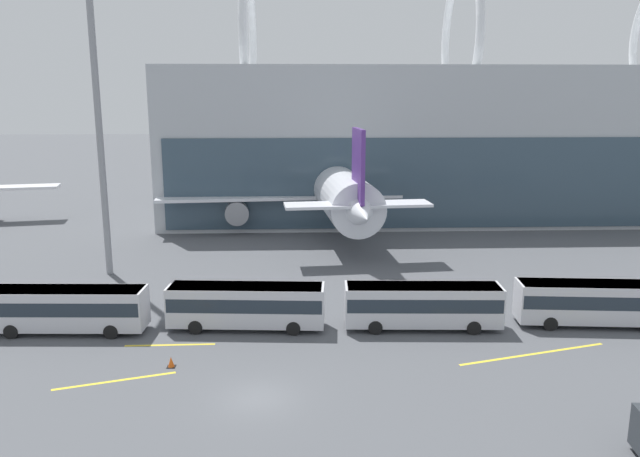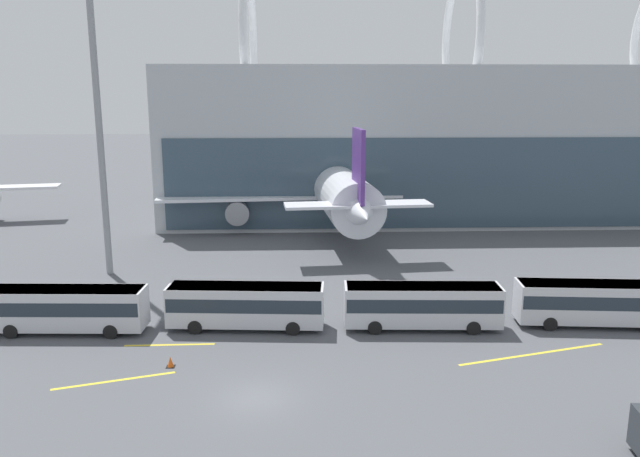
# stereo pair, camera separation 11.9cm
# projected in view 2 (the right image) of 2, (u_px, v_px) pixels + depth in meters

# --- Properties ---
(ground_plane) EXTENTS (440.00, 440.00, 0.00)m
(ground_plane) POSITION_uv_depth(u_px,v_px,m) (257.00, 398.00, 34.59)
(ground_plane) COLOR #515459
(airliner_at_gate_far) EXTENTS (42.64, 41.91, 13.18)m
(airliner_at_gate_far) POSITION_uv_depth(u_px,v_px,m) (335.00, 187.00, 76.23)
(airliner_at_gate_far) COLOR silver
(airliner_at_gate_far) RESTS_ON ground_plane
(shuttle_bus_0) EXTENTS (11.19, 3.03, 3.19)m
(shuttle_bus_0) POSITION_uv_depth(u_px,v_px,m) (66.00, 307.00, 43.68)
(shuttle_bus_0) COLOR silver
(shuttle_bus_0) RESTS_ON ground_plane
(shuttle_bus_1) EXTENTS (11.24, 3.32, 3.19)m
(shuttle_bus_1) POSITION_uv_depth(u_px,v_px,m) (246.00, 303.00, 44.35)
(shuttle_bus_1) COLOR silver
(shuttle_bus_1) RESTS_ON ground_plane
(shuttle_bus_2) EXTENTS (11.20, 3.06, 3.19)m
(shuttle_bus_2) POSITION_uv_depth(u_px,v_px,m) (422.00, 303.00, 44.36)
(shuttle_bus_2) COLOR silver
(shuttle_bus_2) RESTS_ON ground_plane
(shuttle_bus_3) EXTENTS (11.27, 3.53, 3.19)m
(shuttle_bus_3) POSITION_uv_depth(u_px,v_px,m) (595.00, 301.00, 44.90)
(shuttle_bus_3) COLOR silver
(shuttle_bus_3) RESTS_ON ground_plane
(floodlight_mast) EXTENTS (2.49, 2.49, 31.54)m
(floodlight_mast) POSITION_uv_depth(u_px,v_px,m) (94.00, 57.00, 54.07)
(floodlight_mast) COLOR gray
(floodlight_mast) RESTS_ON ground_plane
(lane_stripe_0) EXTENTS (6.75, 2.27, 0.01)m
(lane_stripe_0) POSITION_uv_depth(u_px,v_px,m) (115.00, 381.00, 36.64)
(lane_stripe_0) COLOR yellow
(lane_stripe_0) RESTS_ON ground_plane
(lane_stripe_1) EXTENTS (6.02, 0.32, 0.01)m
(lane_stripe_1) POSITION_uv_depth(u_px,v_px,m) (170.00, 345.00, 41.83)
(lane_stripe_1) COLOR yellow
(lane_stripe_1) RESTS_ON ground_plane
(lane_stripe_3) EXTENTS (10.54, 3.20, 0.01)m
(lane_stripe_3) POSITION_uv_depth(u_px,v_px,m) (533.00, 354.00, 40.34)
(lane_stripe_3) COLOR yellow
(lane_stripe_3) RESTS_ON ground_plane
(traffic_cone_1) EXTENTS (0.53, 0.53, 0.67)m
(traffic_cone_1) POSITION_uv_depth(u_px,v_px,m) (170.00, 362.00, 38.43)
(traffic_cone_1) COLOR black
(traffic_cone_1) RESTS_ON ground_plane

